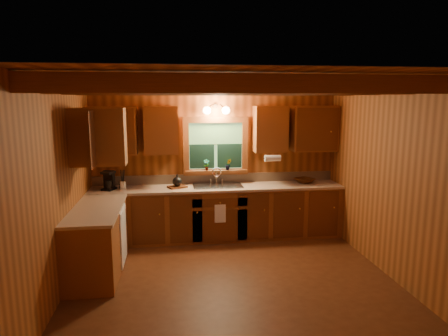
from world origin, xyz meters
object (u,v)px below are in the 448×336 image
coffee_maker (109,180)px  wicker_basket (305,181)px  sink (218,189)px  cutting_board (177,187)px

coffee_maker → wicker_basket: (3.31, 0.07, -0.11)m
wicker_basket → sink: bearing=-177.7°
coffee_maker → wicker_basket: bearing=25.2°
sink → cutting_board: bearing=-178.2°
cutting_board → wicker_basket: size_ratio=0.88×
sink → wicker_basket: bearing=2.3°
sink → cutting_board: (-0.68, -0.02, 0.06)m
sink → coffee_maker: (-1.77, -0.01, 0.20)m
cutting_board → wicker_basket: wicker_basket is taller
sink → coffee_maker: 1.78m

